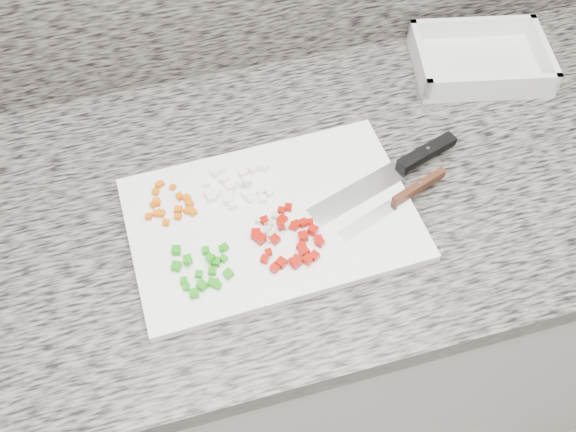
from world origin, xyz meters
name	(u,v)px	position (x,y,z in m)	size (l,w,h in m)	color
cabinet	(313,313)	(0.00, 1.44, 0.43)	(3.92, 0.62, 0.86)	beige
countertop	(321,187)	(0.00, 1.44, 0.88)	(3.96, 0.64, 0.04)	#67625B
cutting_board	(272,219)	(-0.10, 1.38, 0.91)	(0.43, 0.28, 0.01)	white
carrot_pile	(172,205)	(-0.24, 1.44, 0.92)	(0.08, 0.09, 0.01)	#D35A04
onion_pile	(235,185)	(-0.14, 1.45, 0.92)	(0.11, 0.09, 0.02)	white
green_pepper_pile	(202,269)	(-0.22, 1.32, 0.92)	(0.09, 0.09, 0.02)	#19910D
red_pepper_pile	(290,241)	(-0.08, 1.33, 0.92)	(0.10, 0.11, 0.02)	#A30C02
garlic_pile	(271,226)	(-0.10, 1.36, 0.92)	(0.05, 0.05, 0.01)	beige
chef_knife	(404,166)	(0.13, 1.42, 0.92)	(0.28, 0.12, 0.02)	silver
paring_knife	(406,195)	(0.11, 1.36, 0.92)	(0.20, 0.08, 0.02)	silver
tray	(480,61)	(0.36, 1.61, 0.92)	(0.27, 0.22, 0.05)	silver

